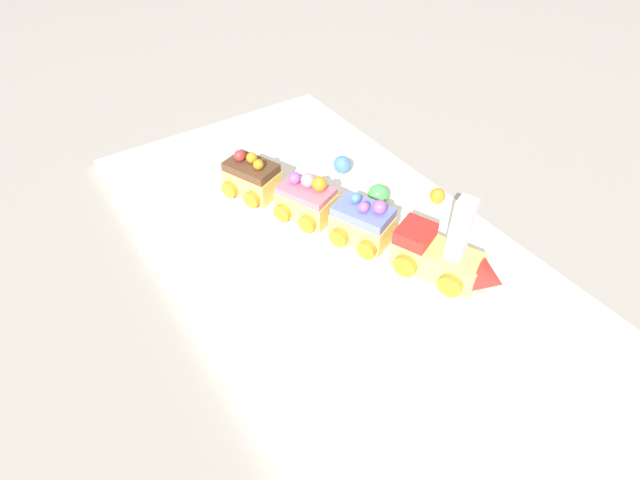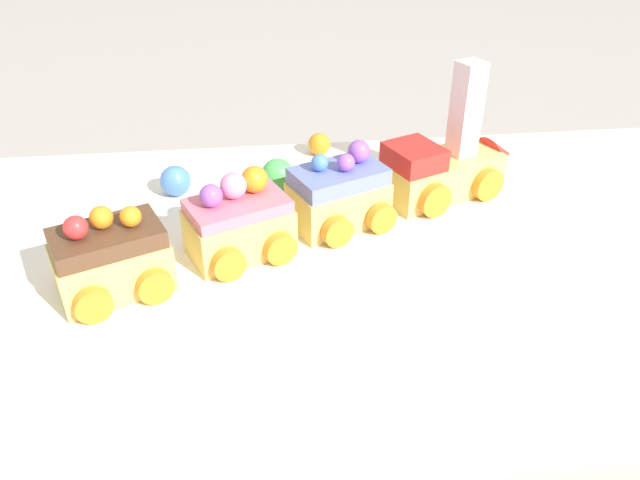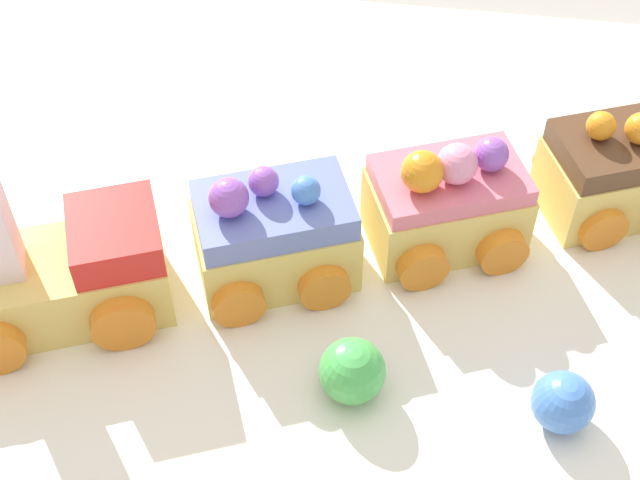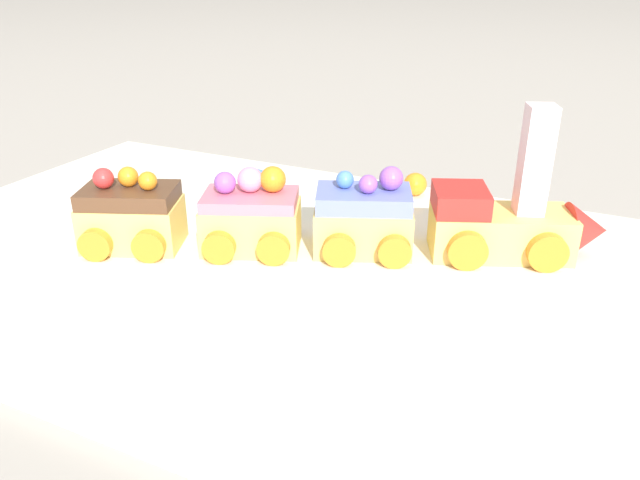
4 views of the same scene
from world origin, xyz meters
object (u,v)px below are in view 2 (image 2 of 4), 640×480
at_px(cake_car_strawberry, 239,224).
at_px(gumball_orange, 318,144).
at_px(cake_car_blueberry, 342,196).
at_px(cake_train_locomotive, 451,165).
at_px(gumball_blue, 176,181).
at_px(cake_car_chocolate, 111,260).
at_px(gumball_green, 278,175).

distance_m(cake_car_strawberry, gumball_orange, 0.19).
bearing_deg(cake_car_blueberry, cake_train_locomotive, -0.07).
xyz_separation_m(cake_car_blueberry, gumball_blue, (-0.15, 0.07, -0.01)).
relative_size(cake_car_chocolate, gumball_orange, 3.90).
bearing_deg(cake_train_locomotive, gumball_green, 149.58).
bearing_deg(cake_car_chocolate, cake_car_blueberry, 0.04).
height_order(gumball_green, gumball_orange, gumball_green).
xyz_separation_m(cake_train_locomotive, cake_car_strawberry, (-0.19, -0.08, -0.00)).
xyz_separation_m(cake_train_locomotive, gumball_blue, (-0.25, 0.02, -0.01)).
distance_m(cake_car_chocolate, gumball_green, 0.19).
bearing_deg(cake_car_blueberry, cake_car_strawberry, 179.74).
bearing_deg(cake_car_chocolate, gumball_green, 25.32).
height_order(cake_car_chocolate, gumball_green, cake_car_chocolate).
bearing_deg(cake_car_strawberry, gumball_blue, 96.62).
distance_m(cake_car_strawberry, cake_car_chocolate, 0.10).
xyz_separation_m(cake_train_locomotive, cake_car_chocolate, (-0.29, -0.12, -0.00)).
xyz_separation_m(cake_car_chocolate, gumball_blue, (0.03, 0.14, -0.01)).
height_order(cake_train_locomotive, gumball_orange, cake_train_locomotive).
height_order(cake_car_blueberry, gumball_green, cake_car_blueberry).
bearing_deg(gumball_blue, gumball_green, -0.98).
distance_m(gumball_green, gumball_orange, 0.09).
xyz_separation_m(cake_car_blueberry, gumball_green, (-0.05, 0.07, -0.01)).
relative_size(gumball_green, gumball_blue, 1.09).
bearing_deg(gumball_blue, gumball_orange, 27.14).
distance_m(cake_train_locomotive, gumball_blue, 0.25).
bearing_deg(gumball_orange, cake_car_chocolate, -128.94).
height_order(cake_train_locomotive, cake_car_strawberry, cake_train_locomotive).
relative_size(cake_car_strawberry, gumball_orange, 3.90).
distance_m(cake_car_blueberry, gumball_blue, 0.16).
relative_size(cake_car_strawberry, gumball_blue, 3.20).
bearing_deg(cake_car_chocolate, gumball_orange, 28.37).
relative_size(cake_train_locomotive, cake_car_blueberry, 1.61).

